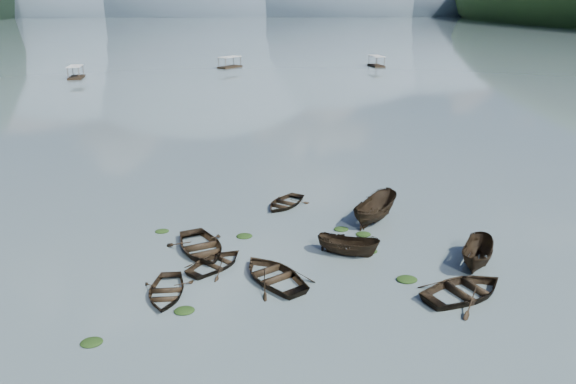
{
  "coord_description": "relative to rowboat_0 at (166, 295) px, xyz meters",
  "views": [
    {
      "loc": [
        -3.4,
        -21.04,
        14.13
      ],
      "look_at": [
        0.0,
        12.0,
        2.0
      ],
      "focal_mm": 32.0,
      "sensor_mm": 36.0,
      "label": 1
    }
  ],
  "objects": [
    {
      "name": "weed_clump_7",
      "position": [
        10.67,
        7.13,
        0.0
      ],
      "size": [
        1.0,
        0.8,
        0.22
      ],
      "primitive_type": "ellipsoid",
      "color": "black",
      "rests_on": "ground"
    },
    {
      "name": "weed_clump_2",
      "position": [
        12.9,
        0.16,
        0.0
      ],
      "size": [
        1.15,
        0.92,
        0.25
      ],
      "primitive_type": "ellipsoid",
      "color": "black",
      "rests_on": "ground"
    },
    {
      "name": "weed_clump_6",
      "position": [
        4.2,
        6.7,
        0.0
      ],
      "size": [
        1.05,
        0.88,
        0.22
      ],
      "primitive_type": "ellipsoid",
      "color": "black",
      "rests_on": "ground"
    },
    {
      "name": "haze_mtn_c",
      "position": [
        147.32,
        897.38,
        0.0
      ],
      "size": [
        520.0,
        520.0,
        260.0
      ],
      "primitive_type": "ellipsoid",
      "color": "#475666",
      "rests_on": "ground"
    },
    {
      "name": "rowboat_3",
      "position": [
        5.69,
        1.01,
        0.0
      ],
      "size": [
        5.3,
        5.81,
        0.99
      ],
      "primitive_type": "imported",
      "rotation": [
        0.0,
        0.0,
        3.66
      ],
      "color": "black",
      "rests_on": "ground"
    },
    {
      "name": "rowboat_7",
      "position": [
        7.33,
        11.92,
        0.0
      ],
      "size": [
        4.68,
        4.92,
        0.83
      ],
      "primitive_type": "imported",
      "rotation": [
        0.0,
        0.0,
        5.64
      ],
      "color": "black",
      "rests_on": "ground"
    },
    {
      "name": "haze_mtn_b",
      "position": [
        -52.68,
        897.38,
        0.0
      ],
      "size": [
        520.0,
        520.0,
        340.0
      ],
      "primitive_type": "ellipsoid",
      "color": "#475666",
      "rests_on": "ground"
    },
    {
      "name": "weed_clump_5",
      "position": [
        -1.21,
        8.04,
        0.0
      ],
      "size": [
        0.93,
        0.75,
        0.2
      ],
      "primitive_type": "ellipsoid",
      "color": "black",
      "rests_on": "ground"
    },
    {
      "name": "haze_mtn_a",
      "position": [
        -252.68,
        897.38,
        0.0
      ],
      "size": [
        520.0,
        520.0,
        280.0
      ],
      "primitive_type": "ellipsoid",
      "color": "#475666",
      "rests_on": "ground"
    },
    {
      "name": "pontoon_right",
      "position": [
        38.61,
        102.06,
        0.0
      ],
      "size": [
        3.0,
        6.43,
        2.41
      ],
      "primitive_type": null,
      "rotation": [
        0.0,
        0.0,
        0.06
      ],
      "color": "black",
      "rests_on": "ground"
    },
    {
      "name": "pontoon_left",
      "position": [
        -28.36,
        87.06,
        0.0
      ],
      "size": [
        3.25,
        6.48,
        2.39
      ],
      "primitive_type": null,
      "rotation": [
        0.0,
        0.0,
        0.11
      ],
      "color": "black",
      "rests_on": "ground"
    },
    {
      "name": "weed_clump_4",
      "position": [
        11.7,
        3.76,
        0.0
      ],
      "size": [
        1.05,
        0.83,
        0.22
      ],
      "primitive_type": "ellipsoid",
      "color": "black",
      "rests_on": "ground"
    },
    {
      "name": "ground_plane",
      "position": [
        7.32,
        -2.62,
        0.0
      ],
      "size": [
        2400.0,
        2400.0,
        0.0
      ],
      "primitive_type": "plane",
      "color": "#4C5C5F"
    },
    {
      "name": "rowboat_1",
      "position": [
        2.51,
        2.86,
        0.0
      ],
      "size": [
        4.62,
        4.62,
        0.79
      ],
      "primitive_type": "imported",
      "rotation": [
        0.0,
        0.0,
        2.35
      ],
      "color": "black",
      "rests_on": "ground"
    },
    {
      "name": "rowboat_8",
      "position": [
        13.27,
        8.45,
        0.0
      ],
      "size": [
        4.72,
        5.06,
        1.95
      ],
      "primitive_type": "imported",
      "rotation": [
        0.0,
        0.0,
        2.43
      ],
      "color": "black",
      "rests_on": "ground"
    },
    {
      "name": "rowboat_2",
      "position": [
        10.34,
        3.52,
        0.0
      ],
      "size": [
        4.06,
        2.91,
        1.47
      ],
      "primitive_type": "imported",
      "rotation": [
        0.0,
        0.0,
        1.13
      ],
      "color": "black",
      "rests_on": "ground"
    },
    {
      "name": "rowboat_4",
      "position": [
        15.36,
        -1.65,
        0.0
      ],
      "size": [
        5.86,
        5.06,
        1.02
      ],
      "primitive_type": "imported",
      "rotation": [
        0.0,
        0.0,
        1.94
      ],
      "color": "black",
      "rests_on": "ground"
    },
    {
      "name": "rowboat_0",
      "position": [
        0.0,
        0.0,
        0.0
      ],
      "size": [
        2.83,
        3.9,
        0.8
      ],
      "primitive_type": "imported",
      "rotation": [
        0.0,
        0.0,
        -0.02
      ],
      "color": "black",
      "rests_on": "ground"
    },
    {
      "name": "rowboat_5",
      "position": [
        17.49,
        1.52,
        0.0
      ],
      "size": [
        3.67,
        4.43,
        1.64
      ],
      "primitive_type": "imported",
      "rotation": [
        0.0,
        0.0,
        -0.58
      ],
      "color": "black",
      "rests_on": "ground"
    },
    {
      "name": "weed_clump_3",
      "position": [
        11.94,
        6.17,
        0.0
      ],
      "size": [
        1.0,
        0.85,
        0.22
      ],
      "primitive_type": "ellipsoid",
      "color": "black",
      "rests_on": "ground"
    },
    {
      "name": "weed_clump_0",
      "position": [
        -2.8,
        -3.79,
        0.0
      ],
      "size": [
        1.0,
        0.82,
        0.22
      ],
      "primitive_type": "ellipsoid",
      "color": "black",
      "rests_on": "ground"
    },
    {
      "name": "rowboat_6",
      "position": [
        1.54,
        4.82,
        0.0
      ],
      "size": [
        5.04,
        5.93,
        1.04
      ],
      "primitive_type": "imported",
      "rotation": [
        0.0,
        0.0,
        0.34
      ],
      "color": "black",
      "rests_on": "ground"
    },
    {
      "name": "weed_clump_1",
      "position": [
        1.08,
        -1.66,
        0.0
      ],
      "size": [
        1.03,
        0.82,
        0.23
      ],
      "primitive_type": "ellipsoid",
      "color": "black",
      "rests_on": "ground"
    },
    {
      "name": "haze_mtn_d",
      "position": [
        327.32,
        897.38,
        0.0
      ],
      "size": [
        520.0,
        520.0,
        220.0
      ],
      "primitive_type": "ellipsoid",
      "color": "#475666",
      "rests_on": "ground"
    },
    {
      "name": "pontoon_centre",
      "position": [
        2.91,
        102.96,
        0.0
      ],
      "size": [
        6.15,
        6.66,
        2.46
      ],
      "primitive_type": null,
      "rotation": [
        0.0,
        0.0,
        -0.69
      ],
      "color": "black",
      "rests_on": "ground"
    }
  ]
}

